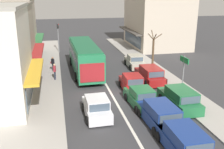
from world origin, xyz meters
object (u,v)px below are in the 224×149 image
wagon_behind_bus_near (184,141)px  hatchback_queue_far_back (132,83)px  parked_wagon_kerb_front (180,99)px  pedestrian_with_handbag_near (53,63)px  directional_road_sign (184,67)px  parked_sedan_kerb_third (135,62)px  street_tree_right (153,51)px  wagon_adjacent_lane_trail (160,115)px  traffic_light_downstreet (58,33)px  city_bus (84,56)px  pedestrian_browsing_midblock (55,71)px  parked_wagon_kerb_second (150,75)px  sedan_queue_gap_filler (142,98)px  hatchback_adjacent_lane_lead (97,108)px

wagon_behind_bus_near → hatchback_queue_far_back: bearing=90.4°
parked_wagon_kerb_front → pedestrian_with_handbag_near: 14.98m
directional_road_sign → parked_sedan_kerb_third: bearing=96.4°
directional_road_sign → street_tree_right: street_tree_right is taller
wagon_adjacent_lane_trail → traffic_light_downstreet: (-6.14, 24.11, 2.11)m
pedestrian_with_handbag_near → city_bus: bearing=-11.3°
parked_sedan_kerb_third → directional_road_sign: 10.21m
traffic_light_downstreet → directional_road_sign: (9.78, -19.94, -0.18)m
traffic_light_downstreet → pedestrian_browsing_midblock: bearing=-92.9°
parked_sedan_kerb_third → wagon_behind_bus_near: bearing=-98.1°
parked_sedan_kerb_third → parked_wagon_kerb_second: bearing=-91.2°
wagon_adjacent_lane_trail → traffic_light_downstreet: bearing=104.3°
sedan_queue_gap_filler → pedestrian_with_handbag_near: pedestrian_with_handbag_near is taller
traffic_light_downstreet → pedestrian_browsing_midblock: (-0.66, -13.20, -1.79)m
wagon_behind_bus_near → pedestrian_with_handbag_near: size_ratio=2.76×
hatchback_adjacent_lane_lead → street_tree_right: street_tree_right is taller
hatchback_adjacent_lane_lead → parked_wagon_kerb_second: parked_wagon_kerb_second is taller
parked_sedan_kerb_third → hatchback_adjacent_lane_lead: bearing=-118.3°
hatchback_adjacent_lane_lead → street_tree_right: bearing=53.0°
hatchback_queue_far_back → wagon_adjacent_lane_trail: size_ratio=0.82×
parked_sedan_kerb_third → directional_road_sign: (1.11, -9.94, 2.01)m
city_bus → sedan_queue_gap_filler: size_ratio=2.55×
hatchback_adjacent_lane_lead → hatchback_queue_far_back: bearing=48.7°
hatchback_queue_far_back → pedestrian_browsing_midblock: (-6.77, 4.33, 0.36)m
wagon_adjacent_lane_trail → sedan_queue_gap_filler: wagon_adjacent_lane_trail is taller
parked_wagon_kerb_front → parked_sedan_kerb_third: (-0.02, 11.76, -0.08)m
directional_road_sign → street_tree_right: size_ratio=0.82×
hatchback_queue_far_back → parked_wagon_kerb_second: bearing=39.1°
sedan_queue_gap_filler → parked_wagon_kerb_second: parked_wagon_kerb_second is taller
pedestrian_with_handbag_near → parked_wagon_kerb_front: bearing=-50.5°
parked_wagon_kerb_second → pedestrian_browsing_midblock: bearing=165.7°
parked_wagon_kerb_second → traffic_light_downstreet: traffic_light_downstreet is taller
hatchback_queue_far_back → directional_road_sign: size_ratio=1.04×
street_tree_right → pedestrian_with_handbag_near: bearing=176.6°
parked_wagon_kerb_second → parked_sedan_kerb_third: 5.56m
city_bus → wagon_adjacent_lane_trail: bearing=-75.0°
hatchback_queue_far_back → wagon_behind_bus_near: size_ratio=0.83×
city_bus → wagon_behind_bus_near: 16.94m
parked_sedan_kerb_third → traffic_light_downstreet: bearing=130.9°
parked_sedan_kerb_third → traffic_light_downstreet: (-8.67, 10.00, 2.19)m
parked_sedan_kerb_third → directional_road_sign: size_ratio=1.18×
parked_wagon_kerb_front → pedestrian_browsing_midblock: 12.67m
hatchback_queue_far_back → parked_wagon_kerb_second: 3.14m
city_bus → street_tree_right: 7.96m
hatchback_adjacent_lane_lead → parked_wagon_kerb_second: 9.01m
city_bus → directional_road_sign: size_ratio=3.03×
sedan_queue_gap_filler → parked_wagon_kerb_front: size_ratio=0.94×
wagon_behind_bus_near → pedestrian_with_handbag_near: 18.59m
hatchback_adjacent_lane_lead → wagon_behind_bus_near: 6.74m
city_bus → parked_wagon_kerb_front: bearing=-60.8°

